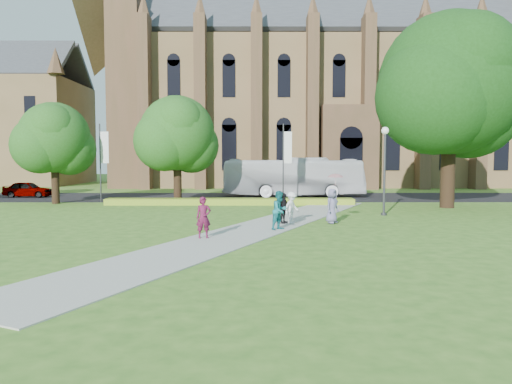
{
  "coord_description": "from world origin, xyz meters",
  "views": [
    {
      "loc": [
        -0.19,
        -22.99,
        3.46
      ],
      "look_at": [
        -0.12,
        3.54,
        1.6
      ],
      "focal_mm": 35.0,
      "sensor_mm": 36.0,
      "label": 1
    }
  ],
  "objects_px": {
    "streetlamp": "(385,160)",
    "tour_coach": "(293,177)",
    "car_0": "(28,189)",
    "large_tree": "(450,84)",
    "pedestrian_0": "(204,217)"
  },
  "relations": [
    {
      "from": "tour_coach",
      "to": "car_0",
      "type": "bearing_deg",
      "value": 92.69
    },
    {
      "from": "streetlamp",
      "to": "pedestrian_0",
      "type": "height_order",
      "value": "streetlamp"
    },
    {
      "from": "large_tree",
      "to": "tour_coach",
      "type": "bearing_deg",
      "value": 136.25
    },
    {
      "from": "tour_coach",
      "to": "pedestrian_0",
      "type": "bearing_deg",
      "value": 167.42
    },
    {
      "from": "tour_coach",
      "to": "pedestrian_0",
      "type": "relative_size",
      "value": 6.99
    },
    {
      "from": "car_0",
      "to": "pedestrian_0",
      "type": "relative_size",
      "value": 2.28
    },
    {
      "from": "streetlamp",
      "to": "tour_coach",
      "type": "height_order",
      "value": "streetlamp"
    },
    {
      "from": "streetlamp",
      "to": "large_tree",
      "type": "bearing_deg",
      "value": 39.29
    },
    {
      "from": "large_tree",
      "to": "streetlamp",
      "type": "bearing_deg",
      "value": -140.71
    },
    {
      "from": "streetlamp",
      "to": "tour_coach",
      "type": "distance_m",
      "value": 14.65
    },
    {
      "from": "tour_coach",
      "to": "pedestrian_0",
      "type": "xyz_separation_m",
      "value": [
        -5.52,
        -22.48,
        -0.81
      ]
    },
    {
      "from": "large_tree",
      "to": "tour_coach",
      "type": "relative_size",
      "value": 1.08
    },
    {
      "from": "tour_coach",
      "to": "car_0",
      "type": "xyz_separation_m",
      "value": [
        -22.9,
        -0.58,
        -1.03
      ]
    },
    {
      "from": "large_tree",
      "to": "tour_coach",
      "type": "distance_m",
      "value": 15.14
    },
    {
      "from": "tour_coach",
      "to": "large_tree",
      "type": "bearing_deg",
      "value": -132.52
    }
  ]
}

